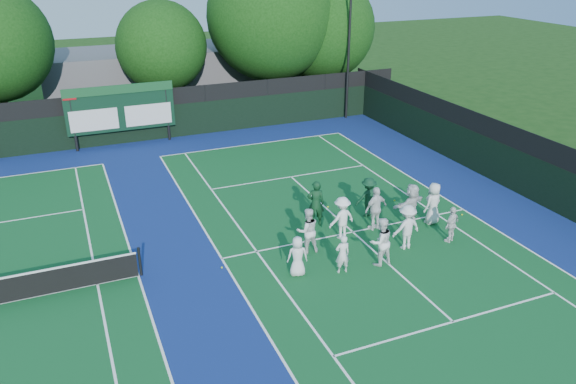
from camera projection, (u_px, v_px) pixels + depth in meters
name	position (u px, v px, depth m)	size (l,w,h in m)	color
ground	(365.00, 243.00, 21.77)	(120.00, 120.00, 0.00)	#183B10
court_apron	(208.00, 262.00, 20.50)	(34.00, 32.00, 0.01)	navy
near_court	(353.00, 232.00, 22.61)	(11.05, 23.85, 0.01)	#105123
back_fence	(139.00, 119.00, 32.64)	(34.00, 0.08, 3.00)	black
divider_fence_right	(530.00, 170.00, 25.24)	(0.08, 32.00, 3.00)	black
scoreboard	(120.00, 108.00, 31.60)	(6.00, 0.21, 3.55)	black
clubhouse	(177.00, 76.00, 40.55)	(18.00, 6.00, 4.00)	#59595E
light_pole_right	(350.00, 21.00, 35.15)	(1.20, 0.30, 10.12)	black
tree_c	(164.00, 48.00, 35.19)	(5.63, 5.63, 7.67)	black
tree_d	(273.00, 19.00, 37.20)	(8.48, 8.48, 10.58)	black
tree_e	(324.00, 30.00, 38.89)	(7.21, 7.21, 9.03)	black
tennis_ball_0	(301.00, 273.00, 19.72)	(0.07, 0.07, 0.07)	#C7D919
tennis_ball_1	(394.00, 201.00, 25.35)	(0.07, 0.07, 0.07)	#C7D919
tennis_ball_2	(462.00, 215.00, 24.02)	(0.07, 0.07, 0.07)	#C7D919
tennis_ball_3	(222.00, 267.00, 20.07)	(0.07, 0.07, 0.07)	#C7D919
tennis_ball_4	(328.00, 207.00, 24.75)	(0.07, 0.07, 0.07)	#C7D919
player_front_0	(298.00, 256.00, 19.40)	(0.72, 0.47, 1.48)	white
player_front_1	(343.00, 254.00, 19.56)	(0.53, 0.35, 1.46)	silver
player_front_2	(381.00, 242.00, 20.00)	(0.89, 0.69, 1.83)	white
player_front_3	(407.00, 227.00, 21.09)	(1.15, 0.66, 1.78)	silver
player_front_4	(452.00, 224.00, 21.63)	(0.87, 0.36, 1.48)	silver
player_back_0	(307.00, 231.00, 20.84)	(0.86, 0.67, 1.78)	silver
player_back_1	(342.00, 218.00, 21.84)	(1.13, 0.65, 1.75)	white
player_back_2	(376.00, 208.00, 22.52)	(1.08, 0.45, 1.84)	silver
player_back_3	(411.00, 205.00, 22.75)	(1.74, 0.55, 1.87)	silver
player_back_4	(433.00, 203.00, 23.02)	(0.87, 0.57, 1.78)	silver
coach_left	(316.00, 203.00, 22.83)	(0.71, 0.47, 1.95)	#0E3319
coach_right	(368.00, 197.00, 23.62)	(1.13, 0.65, 1.75)	#0E351E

